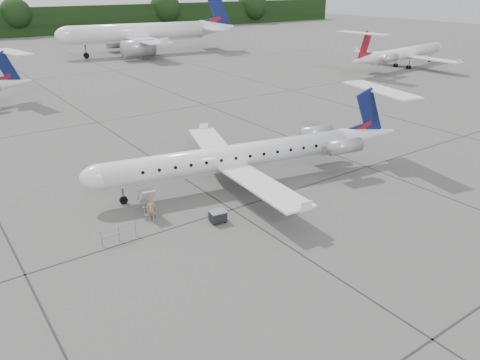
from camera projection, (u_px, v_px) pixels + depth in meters
ground at (299, 204)px, 33.95m from camera, size 320.00×320.00×0.00m
main_regional_jet at (233, 145)px, 35.90m from camera, size 28.85×23.24×6.58m
airstair at (146, 199)px, 32.28m from camera, size 1.28×2.34×2.06m
passenger at (151, 209)px, 31.30m from camera, size 0.74×0.67×1.70m
safety_railing at (119, 234)px, 28.95m from camera, size 2.20×0.11×1.00m
baggage_cart at (218, 216)px, 31.21m from camera, size 1.12×0.96×0.89m
bg_narrowbody at (138, 23)px, 100.13m from camera, size 40.48×31.89×13.22m
bg_regional_right at (407, 47)px, 86.19m from camera, size 30.51×23.65×7.40m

